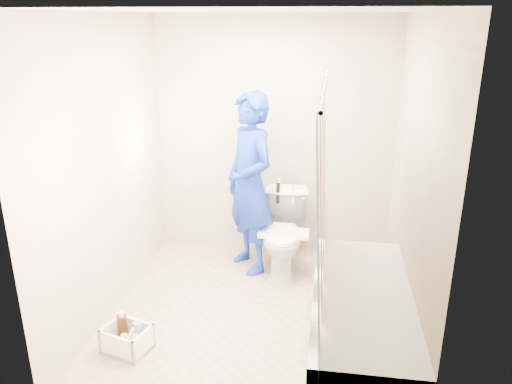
# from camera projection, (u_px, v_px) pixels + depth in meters

# --- Properties ---
(floor) EXTENTS (2.60, 2.60, 0.00)m
(floor) POSITION_uv_depth(u_px,v_px,m) (254.00, 311.00, 4.24)
(floor) COLOR tan
(floor) RESTS_ON ground
(ceiling) EXTENTS (2.40, 2.60, 0.02)m
(ceiling) POSITION_uv_depth(u_px,v_px,m) (254.00, 11.00, 3.44)
(ceiling) COLOR white
(ceiling) RESTS_ON wall_back
(wall_back) EXTENTS (2.40, 0.02, 2.40)m
(wall_back) POSITION_uv_depth(u_px,v_px,m) (274.00, 138.00, 5.05)
(wall_back) COLOR beige
(wall_back) RESTS_ON ground
(wall_front) EXTENTS (2.40, 0.02, 2.40)m
(wall_front) POSITION_uv_depth(u_px,v_px,m) (216.00, 250.00, 2.63)
(wall_front) COLOR beige
(wall_front) RESTS_ON ground
(wall_left) EXTENTS (0.02, 2.60, 2.40)m
(wall_left) POSITION_uv_depth(u_px,v_px,m) (107.00, 169.00, 4.01)
(wall_left) COLOR beige
(wall_left) RESTS_ON ground
(wall_right) EXTENTS (0.02, 2.60, 2.40)m
(wall_right) POSITION_uv_depth(u_px,v_px,m) (415.00, 184.00, 3.67)
(wall_right) COLOR beige
(wall_right) RESTS_ON ground
(bathtub) EXTENTS (0.70, 1.75, 0.50)m
(bathtub) POSITION_uv_depth(u_px,v_px,m) (360.00, 321.00, 3.63)
(bathtub) COLOR silver
(bathtub) RESTS_ON ground
(curtain_rod) EXTENTS (0.02, 1.90, 0.02)m
(curtain_rod) POSITION_uv_depth(u_px,v_px,m) (325.00, 86.00, 3.12)
(curtain_rod) COLOR silver
(curtain_rod) RESTS_ON wall_back
(shower_curtain) EXTENTS (0.06, 1.75, 1.80)m
(shower_curtain) POSITION_uv_depth(u_px,v_px,m) (319.00, 223.00, 3.43)
(shower_curtain) COLOR white
(shower_curtain) RESTS_ON curtain_rod
(toilet) EXTENTS (0.45, 0.77, 0.77)m
(toilet) POSITION_uv_depth(u_px,v_px,m) (284.00, 234.00, 4.79)
(toilet) COLOR white
(toilet) RESTS_ON ground
(tank_lid) EXTENTS (0.48, 0.22, 0.04)m
(tank_lid) POSITION_uv_depth(u_px,v_px,m) (284.00, 233.00, 4.65)
(tank_lid) COLOR white
(tank_lid) RESTS_ON toilet
(tank_internals) EXTENTS (0.19, 0.06, 0.25)m
(tank_internals) POSITION_uv_depth(u_px,v_px,m) (282.00, 191.00, 4.87)
(tank_internals) COLOR black
(tank_internals) RESTS_ON toilet
(plumber) EXTENTS (0.72, 0.75, 1.74)m
(plumber) POSITION_uv_depth(u_px,v_px,m) (250.00, 184.00, 4.70)
(plumber) COLOR #1023A2
(plumber) RESTS_ON ground
(cleaning_caddy) EXTENTS (0.38, 0.34, 0.25)m
(cleaning_caddy) POSITION_uv_depth(u_px,v_px,m) (128.00, 340.00, 3.70)
(cleaning_caddy) COLOR white
(cleaning_caddy) RESTS_ON ground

